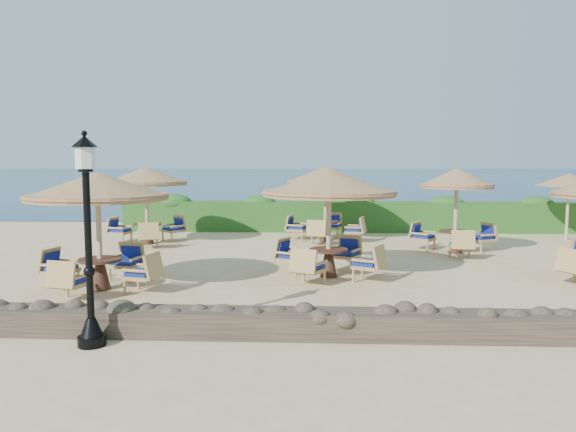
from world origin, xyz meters
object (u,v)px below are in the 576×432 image
Objects in this scene: cafe_set_1 at (329,199)px; cafe_set_3 at (146,189)px; lamp_post at (89,249)px; cafe_set_0 at (98,206)px; cafe_set_4 at (326,190)px; cafe_set_5 at (456,197)px; extra_parasol at (569,180)px.

cafe_set_1 is 1.19× the size of cafe_set_3.
lamp_post is 3.97m from cafe_set_0.
cafe_set_4 is (6.14, 1.00, -0.10)m from cafe_set_3.
cafe_set_0 is at bearing -82.07° from cafe_set_3.
cafe_set_5 is at bearing -7.88° from cafe_set_3.
lamp_post reaches higher than cafe_set_3.
cafe_set_4 is (0.03, 6.07, -0.14)m from cafe_set_1.
cafe_set_3 is 6.22m from cafe_set_4.
cafe_set_0 is at bearing 109.15° from lamp_post.
cafe_set_0 and cafe_set_3 have the same top height.
cafe_set_5 is at bearing -147.59° from extra_parasol.
cafe_set_4 is at bearing -176.13° from extra_parasol.
lamp_post is 11.99m from cafe_set_5.
cafe_set_1 and cafe_set_4 have the same top height.
lamp_post reaches higher than cafe_set_5.
cafe_set_0 is at bearing -162.78° from cafe_set_1.
cafe_set_4 is (5.21, 7.67, -0.10)m from cafe_set_0.
cafe_set_1 is 5.45m from cafe_set_5.
cafe_set_0 and cafe_set_5 have the same top height.
cafe_set_0 is 1.14× the size of cafe_set_5.
lamp_post is at bearing -131.22° from cafe_set_5.
extra_parasol is 8.72m from cafe_set_4.
lamp_post is 12.07m from cafe_set_4.
extra_parasol is 16.17m from cafe_set_0.
cafe_set_4 is at bearing 148.99° from cafe_set_5.
extra_parasol is at bearing 3.87° from cafe_set_4.
cafe_set_5 is (10.13, -1.40, -0.16)m from cafe_set_3.
cafe_set_5 is at bearing 48.78° from lamp_post.
lamp_post is at bearing -108.91° from cafe_set_4.
cafe_set_3 is 10.22m from cafe_set_5.
extra_parasol is 0.83× the size of cafe_set_4.
cafe_set_4 is (3.91, 11.41, 0.25)m from lamp_post.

